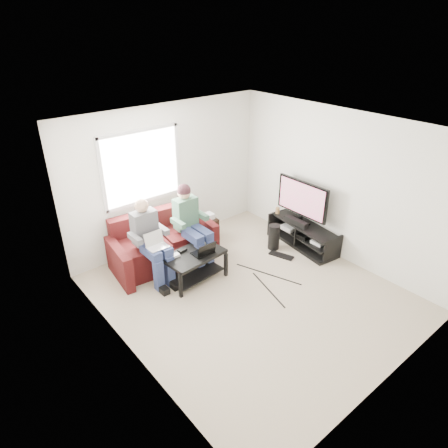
# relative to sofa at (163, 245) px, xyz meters

# --- Properties ---
(floor) EXTENTS (4.50, 4.50, 0.00)m
(floor) POSITION_rel_sofa_xyz_m (0.52, -1.70, -0.32)
(floor) COLOR #BEA994
(floor) RESTS_ON ground
(ceiling) EXTENTS (4.50, 4.50, 0.00)m
(ceiling) POSITION_rel_sofa_xyz_m (0.52, -1.70, 2.28)
(ceiling) COLOR white
(ceiling) RESTS_ON wall_back
(wall_back) EXTENTS (4.50, 0.00, 4.50)m
(wall_back) POSITION_rel_sofa_xyz_m (0.52, 0.55, 0.98)
(wall_back) COLOR silver
(wall_back) RESTS_ON floor
(wall_front) EXTENTS (4.50, 0.00, 4.50)m
(wall_front) POSITION_rel_sofa_xyz_m (0.52, -3.95, 0.98)
(wall_front) COLOR silver
(wall_front) RESTS_ON floor
(wall_left) EXTENTS (0.00, 4.50, 4.50)m
(wall_left) POSITION_rel_sofa_xyz_m (-1.48, -1.70, 0.98)
(wall_left) COLOR silver
(wall_left) RESTS_ON floor
(wall_right) EXTENTS (0.00, 4.50, 4.50)m
(wall_right) POSITION_rel_sofa_xyz_m (2.52, -1.70, 0.98)
(wall_right) COLOR silver
(wall_right) RESTS_ON floor
(window) EXTENTS (1.48, 0.04, 1.28)m
(window) POSITION_rel_sofa_xyz_m (0.02, 0.53, 1.28)
(window) COLOR white
(window) RESTS_ON wall_back
(sofa) EXTENTS (1.95, 1.05, 0.87)m
(sofa) POSITION_rel_sofa_xyz_m (0.00, 0.00, 0.00)
(sofa) COLOR #411011
(sofa) RESTS_ON floor
(person_left) EXTENTS (0.40, 0.70, 1.36)m
(person_left) POSITION_rel_sofa_xyz_m (-0.40, -0.33, 0.43)
(person_left) COLOR navy
(person_left) RESTS_ON sofa
(person_right) EXTENTS (0.40, 0.71, 1.41)m
(person_right) POSITION_rel_sofa_xyz_m (0.40, -0.31, 0.49)
(person_right) COLOR navy
(person_right) RESTS_ON sofa
(laptop_silver) EXTENTS (0.35, 0.26, 0.24)m
(laptop_silver) POSITION_rel_sofa_xyz_m (-0.40, -0.53, 0.41)
(laptop_silver) COLOR silver
(laptop_silver) RESTS_ON person_left
(coffee_table) EXTENTS (1.01, 0.67, 0.48)m
(coffee_table) POSITION_rel_sofa_xyz_m (0.10, -0.80, 0.03)
(coffee_table) COLOR black
(coffee_table) RESTS_ON floor
(laptop_black) EXTENTS (0.34, 0.25, 0.24)m
(laptop_black) POSITION_rel_sofa_xyz_m (0.22, -0.88, 0.28)
(laptop_black) COLOR black
(laptop_black) RESTS_ON coffee_table
(controller_a) EXTENTS (0.14, 0.10, 0.04)m
(controller_a) POSITION_rel_sofa_xyz_m (-0.18, -0.68, 0.18)
(controller_a) COLOR silver
(controller_a) RESTS_ON coffee_table
(controller_b) EXTENTS (0.15, 0.11, 0.04)m
(controller_b) POSITION_rel_sofa_xyz_m (0.00, -0.62, 0.18)
(controller_b) COLOR black
(controller_b) RESTS_ON coffee_table
(controller_c) EXTENTS (0.15, 0.11, 0.04)m
(controller_c) POSITION_rel_sofa_xyz_m (0.40, -0.65, 0.18)
(controller_c) COLOR gray
(controller_c) RESTS_ON coffee_table
(tv_stand) EXTENTS (0.61, 1.45, 0.46)m
(tv_stand) POSITION_rel_sofa_xyz_m (2.29, -1.24, -0.11)
(tv_stand) COLOR black
(tv_stand) RESTS_ON floor
(tv) EXTENTS (0.12, 1.10, 0.81)m
(tv) POSITION_rel_sofa_xyz_m (2.29, -1.14, 0.60)
(tv) COLOR black
(tv) RESTS_ON tv_stand
(soundbar) EXTENTS (0.12, 0.50, 0.10)m
(soundbar) POSITION_rel_sofa_xyz_m (2.17, -1.14, 0.19)
(soundbar) COLOR black
(soundbar) RESTS_ON tv_stand
(drink_cup) EXTENTS (0.08, 0.08, 0.12)m
(drink_cup) POSITION_rel_sofa_xyz_m (2.24, -0.61, 0.20)
(drink_cup) COLOR #9B7243
(drink_cup) RESTS_ON tv_stand
(console_white) EXTENTS (0.30, 0.22, 0.06)m
(console_white) POSITION_rel_sofa_xyz_m (2.29, -1.64, -0.04)
(console_white) COLOR silver
(console_white) RESTS_ON tv_stand
(console_grey) EXTENTS (0.34, 0.26, 0.08)m
(console_grey) POSITION_rel_sofa_xyz_m (2.29, -0.94, -0.03)
(console_grey) COLOR gray
(console_grey) RESTS_ON tv_stand
(console_black) EXTENTS (0.38, 0.30, 0.07)m
(console_black) POSITION_rel_sofa_xyz_m (2.29, -1.29, -0.04)
(console_black) COLOR black
(console_black) RESTS_ON tv_stand
(subwoofer) EXTENTS (0.21, 0.21, 0.48)m
(subwoofer) POSITION_rel_sofa_xyz_m (1.81, -0.95, -0.08)
(subwoofer) COLOR black
(subwoofer) RESTS_ON floor
(keyboard_floor) EXTENTS (0.28, 0.48, 0.03)m
(keyboard_floor) POSITION_rel_sofa_xyz_m (1.72, -1.24, -0.31)
(keyboard_floor) COLOR black
(keyboard_floor) RESTS_ON floor
(end_table) EXTENTS (0.32, 0.32, 0.57)m
(end_table) POSITION_rel_sofa_xyz_m (1.04, 0.06, -0.07)
(end_table) COLOR black
(end_table) RESTS_ON floor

